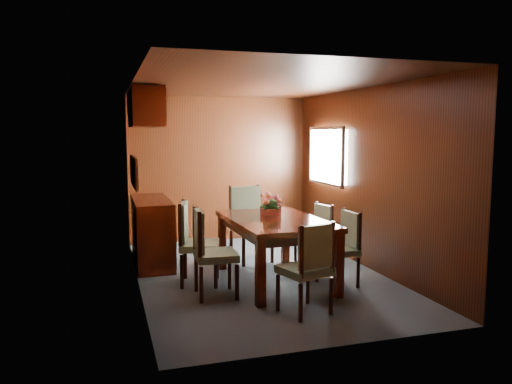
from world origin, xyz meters
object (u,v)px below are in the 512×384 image
object	(u,v)px
dining_table	(275,227)
chair_head	(309,263)
sideboard	(152,231)
chair_left_near	(209,248)
flower_centerpiece	(271,204)
chair_right_near	(343,244)

from	to	relation	value
dining_table	chair_head	xyz separation A→B (m)	(-0.04, -1.14, -0.15)
sideboard	dining_table	size ratio (longest dim) A/B	0.82
chair_left_near	chair_head	xyz separation A→B (m)	(0.83, -0.84, -0.02)
dining_table	chair_head	size ratio (longest dim) A/B	1.81
chair_left_near	flower_centerpiece	distance (m)	1.15
sideboard	chair_right_near	size ratio (longest dim) A/B	1.57
dining_table	chair_left_near	xyz separation A→B (m)	(-0.87, -0.30, -0.12)
sideboard	chair_left_near	bearing A→B (deg)	-73.95
sideboard	chair_head	bearing A→B (deg)	-62.25
chair_head	sideboard	bearing A→B (deg)	101.46
chair_right_near	dining_table	bearing A→B (deg)	64.24
chair_left_near	chair_head	bearing A→B (deg)	47.22
chair_left_near	chair_right_near	bearing A→B (deg)	91.67
sideboard	dining_table	world-z (taller)	sideboard
dining_table	chair_right_near	world-z (taller)	chair_right_near
chair_head	chair_right_near	bearing A→B (deg)	30.15
dining_table	flower_centerpiece	xyz separation A→B (m)	(0.05, 0.29, 0.25)
chair_right_near	flower_centerpiece	bearing A→B (deg)	46.43
dining_table	flower_centerpiece	distance (m)	0.38
chair_head	flower_centerpiece	distance (m)	1.49
dining_table	flower_centerpiece	bearing A→B (deg)	79.12
chair_right_near	chair_head	bearing A→B (deg)	134.34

